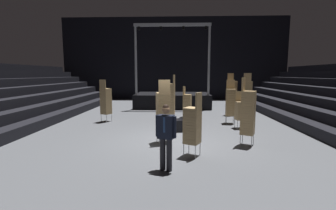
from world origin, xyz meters
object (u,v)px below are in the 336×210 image
object	(u,v)px
stage_riser	(173,99)
chair_stack_rear_right	(187,102)
chair_stack_front_right	(232,94)
chair_stack_rear_centre	(106,101)
chair_stack_mid_left	(247,96)
equipment_road_case	(175,125)
man_with_tie	(166,134)
chair_stack_mid_centre	(193,125)
chair_stack_mid_right	(230,102)
chair_stack_rear_left	(241,110)
chair_stack_aisle_left	(163,112)
chair_stack_front_left	(248,112)
chair_stack_aisle_right	(170,98)

from	to	relation	value
stage_riser	chair_stack_rear_right	distance (m)	4.47
chair_stack_front_right	chair_stack_rear_centre	size ratio (longest dim) A/B	1.15
chair_stack_mid_left	equipment_road_case	xyz separation A→B (m)	(-4.06, -3.20, -1.02)
man_with_tie	chair_stack_front_right	distance (m)	9.27
chair_stack_mid_centre	stage_riser	bearing A→B (deg)	31.41
chair_stack_mid_centre	chair_stack_mid_right	bearing A→B (deg)	2.87
chair_stack_rear_left	chair_stack_aisle_left	world-z (taller)	chair_stack_aisle_left
chair_stack_front_left	chair_stack_aisle_left	xyz separation A→B (m)	(-2.97, 0.22, -0.04)
chair_stack_front_left	chair_stack_aisle_right	bearing A→B (deg)	-119.76
chair_stack_mid_right	chair_stack_rear_centre	bearing A→B (deg)	3.73
chair_stack_mid_left	chair_stack_aisle_left	bearing A→B (deg)	-104.41
chair_stack_front_left	chair_stack_mid_centre	world-z (taller)	chair_stack_front_left
chair_stack_mid_centre	chair_stack_aisle_left	world-z (taller)	chair_stack_aisle_left
chair_stack_mid_right	chair_stack_rear_centre	distance (m)	6.46
chair_stack_front_left	chair_stack_rear_centre	xyz separation A→B (m)	(-6.22, 4.03, -0.08)
chair_stack_mid_left	chair_stack_aisle_left	xyz separation A→B (m)	(-4.47, -5.00, -0.13)
chair_stack_aisle_right	equipment_road_case	size ratio (longest dim) A/B	2.75
chair_stack_front_left	chair_stack_rear_right	distance (m)	5.82
chair_stack_mid_left	chair_stack_aisle_left	world-z (taller)	chair_stack_mid_left
chair_stack_aisle_right	chair_stack_front_right	bearing A→B (deg)	-53.31
stage_riser	chair_stack_rear_left	xyz separation A→B (m)	(3.29, -7.16, 0.25)
stage_riser	chair_stack_rear_right	bearing A→B (deg)	-77.84
stage_riser	chair_stack_front_left	world-z (taller)	stage_riser
chair_stack_front_right	chair_stack_aisle_left	world-z (taller)	chair_stack_front_right
chair_stack_mid_right	chair_stack_aisle_left	distance (m)	4.79
chair_stack_rear_right	equipment_road_case	size ratio (longest dim) A/B	1.99
chair_stack_aisle_left	equipment_road_case	world-z (taller)	chair_stack_aisle_left
man_with_tie	chair_stack_rear_left	bearing A→B (deg)	-103.46
chair_stack_rear_right	chair_stack_rear_left	bearing A→B (deg)	55.88
chair_stack_front_right	chair_stack_aisle_left	bearing A→B (deg)	36.34
chair_stack_front_left	chair_stack_mid_left	bearing A→B (deg)	-169.53
chair_stack_mid_centre	chair_stack_rear_left	bearing A→B (deg)	-5.34
chair_stack_mid_right	chair_stack_rear_right	bearing A→B (deg)	-33.31
chair_stack_front_left	chair_stack_aisle_right	world-z (taller)	chair_stack_aisle_right
chair_stack_mid_centre	chair_stack_rear_right	world-z (taller)	chair_stack_mid_centre
chair_stack_rear_centre	chair_stack_mid_left	bearing A→B (deg)	37.07
man_with_tie	chair_stack_front_right	size ratio (longest dim) A/B	0.68
chair_stack_rear_right	chair_stack_aisle_left	xyz separation A→B (m)	(-1.09, -5.29, 0.25)
chair_stack_front_left	chair_stack_aisle_left	size ratio (longest dim) A/B	1.04
chair_stack_front_right	chair_stack_rear_left	xyz separation A→B (m)	(-0.38, -3.53, -0.42)
chair_stack_mid_left	stage_riser	bearing A→B (deg)	160.26
chair_stack_mid_centre	chair_stack_aisle_left	bearing A→B (deg)	62.31
chair_stack_front_left	chair_stack_rear_left	size ratio (longest dim) A/B	1.40
chair_stack_mid_left	chair_stack_rear_centre	bearing A→B (deg)	-143.84
stage_riser	chair_stack_aisle_right	bearing A→B (deg)	-89.98
chair_stack_rear_left	chair_stack_rear_right	bearing A→B (deg)	-54.35
chair_stack_front_left	chair_stack_rear_centre	distance (m)	7.41
stage_riser	chair_stack_rear_centre	bearing A→B (deg)	-120.23
chair_stack_front_right	chair_stack_rear_centre	world-z (taller)	chair_stack_front_right
stage_riser	chair_stack_aisle_right	size ratio (longest dim) A/B	2.39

